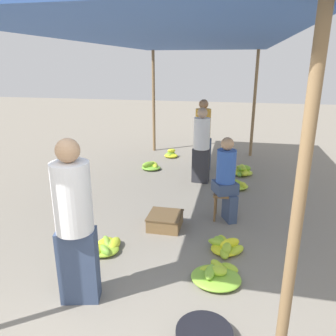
# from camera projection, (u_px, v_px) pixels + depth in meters

# --- Properties ---
(canopy_post_front_right) EXTENTS (0.08, 0.08, 2.75)m
(canopy_post_front_right) POSITION_uv_depth(u_px,v_px,m) (295.00, 235.00, 2.11)
(canopy_post_front_right) COLOR olive
(canopy_post_front_right) RESTS_ON ground
(canopy_post_back_left) EXTENTS (0.08, 0.08, 2.75)m
(canopy_post_back_left) POSITION_uv_depth(u_px,v_px,m) (154.00, 102.00, 9.11)
(canopy_post_back_left) COLOR olive
(canopy_post_back_left) RESTS_ON ground
(canopy_post_back_right) EXTENTS (0.08, 0.08, 2.75)m
(canopy_post_back_right) POSITION_uv_depth(u_px,v_px,m) (254.00, 105.00, 8.57)
(canopy_post_back_right) COLOR olive
(canopy_post_back_right) RESTS_ON ground
(canopy_tarp) EXTENTS (3.12, 7.34, 0.04)m
(canopy_tarp) POSITION_uv_depth(u_px,v_px,m) (181.00, 40.00, 5.18)
(canopy_tarp) COLOR #33569E
(canopy_tarp) RESTS_ON canopy_post_front_left
(vendor_foreground) EXTENTS (0.45, 0.45, 1.77)m
(vendor_foreground) POSITION_uv_depth(u_px,v_px,m) (75.00, 222.00, 3.27)
(vendor_foreground) COLOR #384766
(vendor_foreground) RESTS_ON ground
(stool) EXTENTS (0.34, 0.34, 0.46)m
(stool) POSITION_uv_depth(u_px,v_px,m) (224.00, 198.00, 5.26)
(stool) COLOR brown
(stool) RESTS_ON ground
(vendor_seated) EXTENTS (0.45, 0.45, 1.36)m
(vendor_seated) POSITION_uv_depth(u_px,v_px,m) (227.00, 178.00, 5.14)
(vendor_seated) COLOR #384766
(vendor_seated) RESTS_ON ground
(banana_pile_left_0) EXTENTS (0.43, 0.53, 0.15)m
(banana_pile_left_0) POSITION_uv_depth(u_px,v_px,m) (105.00, 247.00, 4.42)
(banana_pile_left_0) COLOR #BDD02A
(banana_pile_left_0) RESTS_ON ground
(banana_pile_left_1) EXTENTS (0.45, 0.51, 0.21)m
(banana_pile_left_1) POSITION_uv_depth(u_px,v_px,m) (151.00, 166.00, 7.83)
(banana_pile_left_1) COLOR #83B935
(banana_pile_left_1) RESTS_ON ground
(banana_pile_left_2) EXTENTS (0.37, 0.42, 0.23)m
(banana_pile_left_2) POSITION_uv_depth(u_px,v_px,m) (171.00, 154.00, 8.82)
(banana_pile_left_2) COLOR #CCD628
(banana_pile_left_2) RESTS_ON ground
(banana_pile_right_0) EXTENTS (0.64, 0.49, 0.15)m
(banana_pile_right_0) POSITION_uv_depth(u_px,v_px,m) (233.00, 185.00, 6.66)
(banana_pile_right_0) COLOR #C4D329
(banana_pile_right_0) RESTS_ON ground
(banana_pile_right_1) EXTENTS (0.53, 0.55, 0.20)m
(banana_pile_right_1) POSITION_uv_depth(u_px,v_px,m) (225.00, 247.00, 4.40)
(banana_pile_right_1) COLOR #9DC330
(banana_pile_right_1) RESTS_ON ground
(banana_pile_right_2) EXTENTS (0.59, 0.58, 0.20)m
(banana_pile_right_2) POSITION_uv_depth(u_px,v_px,m) (217.00, 274.00, 3.84)
(banana_pile_right_2) COLOR #A1C52F
(banana_pile_right_2) RESTS_ON ground
(banana_pile_right_3) EXTENTS (0.51, 0.53, 0.22)m
(banana_pile_right_3) POSITION_uv_depth(u_px,v_px,m) (242.00, 171.00, 7.43)
(banana_pile_right_3) COLOR #AECA2D
(banana_pile_right_3) RESTS_ON ground
(crate_near) EXTENTS (0.51, 0.51, 0.22)m
(crate_near) POSITION_uv_depth(u_px,v_px,m) (165.00, 221.00, 5.05)
(crate_near) COLOR brown
(crate_near) RESTS_ON ground
(shopper_walking_mid) EXTENTS (0.37, 0.36, 1.58)m
(shopper_walking_mid) POSITION_uv_depth(u_px,v_px,m) (201.00, 145.00, 6.76)
(shopper_walking_mid) COLOR #2D2D33
(shopper_walking_mid) RESTS_ON ground
(shopper_walking_far) EXTENTS (0.46, 0.46, 1.65)m
(shopper_walking_far) POSITION_uv_depth(u_px,v_px,m) (203.00, 134.00, 7.58)
(shopper_walking_far) COLOR #384766
(shopper_walking_far) RESTS_ON ground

